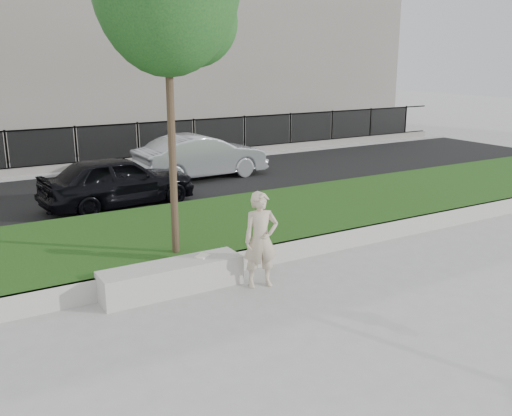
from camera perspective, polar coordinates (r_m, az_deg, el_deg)
ground at (r=10.06m, az=3.16°, el=-7.76°), size 90.00×90.00×0.00m
grass_bank at (r=12.44m, az=-4.57°, el=-2.32°), size 34.00×4.00×0.40m
grass_kerb at (r=10.80m, az=0.08°, el=-4.97°), size 34.00×0.08×0.40m
street at (r=17.43m, az=-12.64°, el=1.77°), size 34.00×7.00×0.04m
far_pavement at (r=21.66m, az=-16.46°, el=4.16°), size 34.00×3.00×0.12m
iron_fence at (r=20.62m, az=-15.84°, el=5.05°), size 32.00×0.30×1.50m
building_facade at (r=28.18m, az=-21.03°, el=16.26°), size 34.00×10.00×10.00m
stone_bench at (r=9.82m, az=-8.39°, el=-6.90°), size 2.45×0.61×0.50m
man at (r=9.76m, az=0.49°, el=-3.20°), size 0.69×0.53×1.68m
book at (r=9.99m, az=-5.38°, el=-4.81°), size 0.30×0.29×0.03m
car_dark at (r=15.38m, az=-13.63°, el=2.67°), size 4.16×2.02×1.37m
car_silver at (r=18.59m, az=-5.50°, el=5.16°), size 4.36×1.69×1.42m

